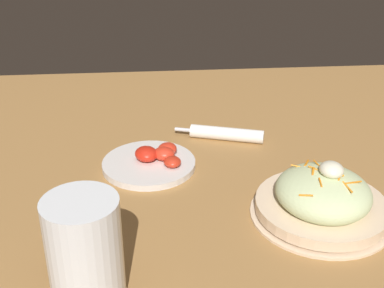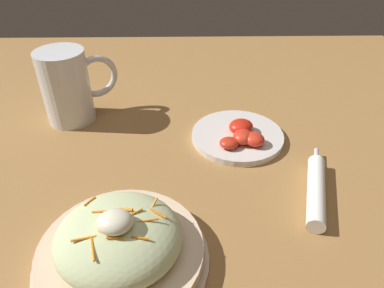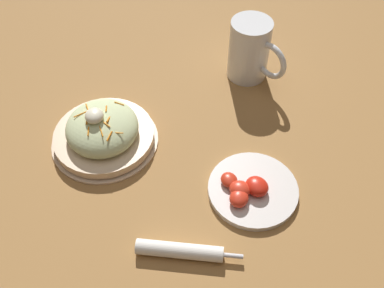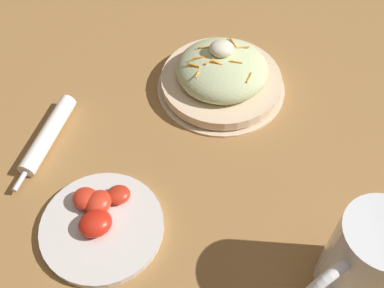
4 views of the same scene
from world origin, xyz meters
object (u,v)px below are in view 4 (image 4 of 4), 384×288
object	(u,v)px
salad_plate	(222,75)
tomato_plate	(101,222)
beer_mug	(363,262)
napkin_roll	(48,135)

from	to	relation	value
salad_plate	tomato_plate	bearing A→B (deg)	55.48
salad_plate	beer_mug	xyz separation A→B (m)	(-0.16, 0.37, 0.04)
beer_mug	napkin_roll	bearing A→B (deg)	-29.10
tomato_plate	beer_mug	bearing A→B (deg)	165.38
salad_plate	beer_mug	size ratio (longest dim) A/B	1.54
salad_plate	napkin_roll	bearing A→B (deg)	21.65
napkin_roll	tomato_plate	world-z (taller)	tomato_plate
beer_mug	tomato_plate	world-z (taller)	beer_mug
salad_plate	tomato_plate	world-z (taller)	salad_plate
salad_plate	beer_mug	bearing A→B (deg)	112.96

